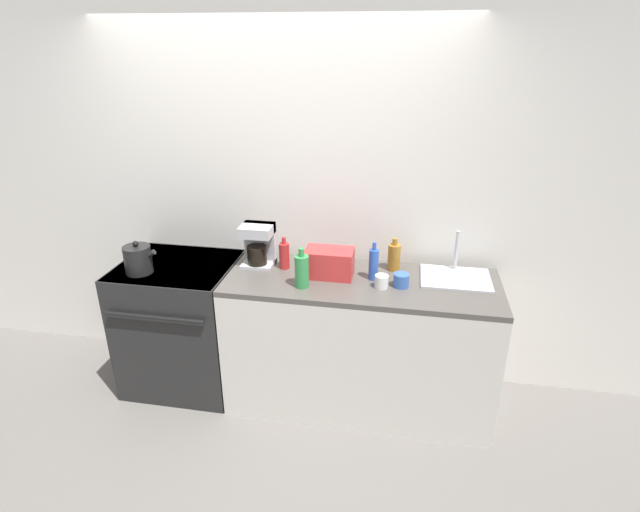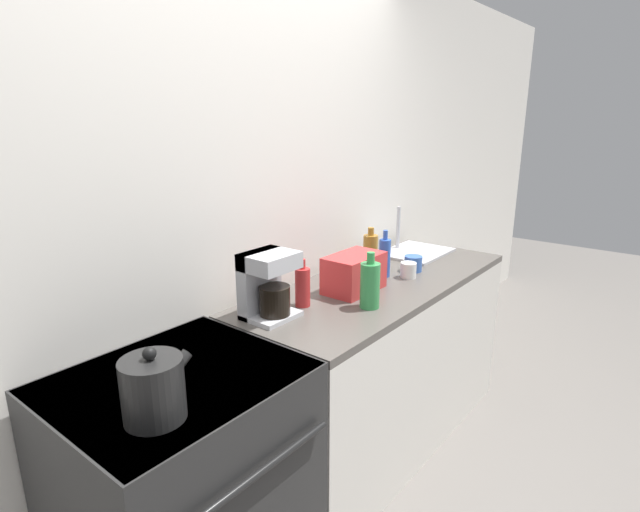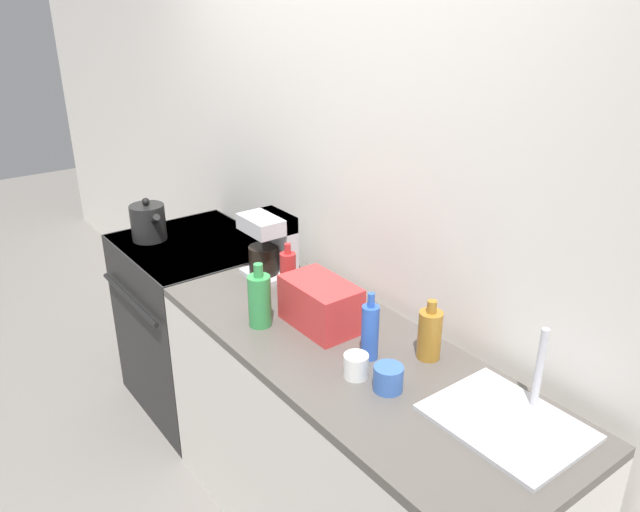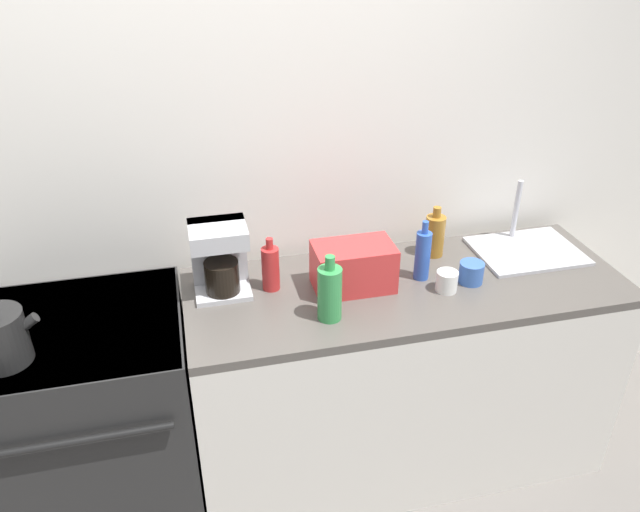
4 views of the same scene
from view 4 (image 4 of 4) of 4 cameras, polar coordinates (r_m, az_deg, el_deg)
name	(u,v)px [view 4 (image 4 of 4)]	position (r m, az deg, el deg)	size (l,w,h in m)	color
wall_back	(232,174)	(2.55, -8.03, 7.41)	(8.00, 0.05, 2.60)	silver
stove	(92,421)	(2.68, -20.11, -13.97)	(0.78, 0.71, 0.94)	black
counter_block	(400,375)	(2.77, 7.29, -10.73)	(1.75, 0.65, 0.94)	silver
kettle	(0,338)	(2.27, -27.21, -6.67)	(0.22, 0.18, 0.22)	black
toaster	(353,266)	(2.41, 3.07, -0.97)	(0.31, 0.19, 0.18)	red
coffee_maker	(220,256)	(2.39, -9.17, 0.03)	(0.21, 0.19, 0.29)	#B7B7BC
sink_tray	(526,248)	(2.83, 18.29, 0.68)	(0.44, 0.34, 0.28)	#B7B7BC
bottle_red	(271,268)	(2.40, -4.55, -1.09)	(0.07, 0.07, 0.22)	#B72828
bottle_blue	(423,255)	(2.49, 9.37, 0.12)	(0.06, 0.06, 0.25)	#2D56B7
bottle_green	(330,293)	(2.22, 0.89, -3.38)	(0.09, 0.09, 0.26)	#338C47
bottle_amber	(435,235)	(2.68, 10.44, 1.90)	(0.08, 0.08, 0.22)	#9E6B23
cup_blue	(471,273)	(2.53, 13.66, -1.48)	(0.10, 0.10, 0.09)	#3860B2
cup_white	(447,281)	(2.46, 11.52, -2.28)	(0.08, 0.08, 0.08)	white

